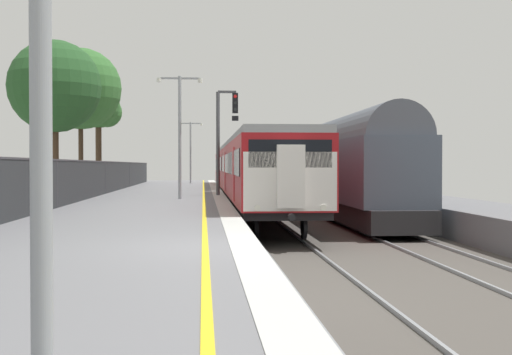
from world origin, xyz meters
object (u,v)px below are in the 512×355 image
object	(u,v)px
freight_train_adjacent_track	(324,165)
platform_lamp_far	(191,147)
background_tree_right	(55,89)
commuter_train_at_platform	(246,169)
platform_lamp_mid	(180,126)
background_tree_left	(81,91)
signal_gantry	(223,130)
background_tree_back	(101,109)

from	to	relation	value
freight_train_adjacent_track	platform_lamp_far	xyz separation A→B (m)	(-7.50, 19.56, 1.48)
background_tree_right	commuter_train_at_platform	bearing A→B (deg)	16.20
platform_lamp_mid	background_tree_left	xyz separation A→B (m)	(-6.05, 10.38, 2.64)
signal_gantry	platform_lamp_far	size ratio (longest dim) A/B	1.03
background_tree_right	background_tree_back	world-z (taller)	background_tree_right
signal_gantry	background_tree_left	size ratio (longest dim) A/B	0.62
platform_lamp_mid	background_tree_back	distance (m)	16.36
platform_lamp_mid	background_tree_back	xyz separation A→B (m)	(-5.67, 15.22, 1.97)
platform_lamp_mid	platform_lamp_far	xyz separation A→B (m)	(0.00, 25.80, -0.21)
background_tree_left	freight_train_adjacent_track	bearing A→B (deg)	-16.97
commuter_train_at_platform	background_tree_back	xyz separation A→B (m)	(-9.17, 6.36, 3.90)
signal_gantry	background_tree_right	xyz separation A→B (m)	(-8.66, 2.39, 2.20)
signal_gantry	background_tree_back	world-z (taller)	background_tree_back
freight_train_adjacent_track	platform_lamp_mid	distance (m)	9.91
commuter_train_at_platform	signal_gantry	size ratio (longest dim) A/B	7.74
background_tree_left	background_tree_right	xyz separation A→B (m)	(-0.59, -4.46, -0.42)
freight_train_adjacent_track	background_tree_back	size ratio (longest dim) A/B	4.48
platform_lamp_mid	background_tree_back	size ratio (longest dim) A/B	0.80
platform_lamp_mid	background_tree_left	distance (m)	12.30
background_tree_back	background_tree_left	bearing A→B (deg)	-94.53
signal_gantry	background_tree_back	size ratio (longest dim) A/B	0.77
signal_gantry	background_tree_right	size ratio (longest dim) A/B	0.65
commuter_train_at_platform	platform_lamp_mid	world-z (taller)	platform_lamp_mid
commuter_train_at_platform	freight_train_adjacent_track	xyz separation A→B (m)	(4.00, -2.62, 0.25)
signal_gantry	background_tree_right	distance (m)	9.25
freight_train_adjacent_track	platform_lamp_mid	world-z (taller)	platform_lamp_mid
platform_lamp_mid	background_tree_left	size ratio (longest dim) A/B	0.65
platform_lamp_mid	platform_lamp_far	bearing A→B (deg)	90.00
background_tree_right	platform_lamp_mid	bearing A→B (deg)	-41.71
freight_train_adjacent_track	background_tree_right	world-z (taller)	background_tree_right
platform_lamp_far	platform_lamp_mid	bearing A→B (deg)	-90.00
freight_train_adjacent_track	background_tree_right	bearing A→B (deg)	-178.67
commuter_train_at_platform	platform_lamp_mid	xyz separation A→B (m)	(-3.50, -8.86, 1.94)
freight_train_adjacent_track	background_tree_back	world-z (taller)	background_tree_back
background_tree_left	platform_lamp_far	bearing A→B (deg)	68.58
platform_lamp_far	background_tree_left	world-z (taller)	background_tree_left
platform_lamp_mid	background_tree_right	xyz separation A→B (m)	(-6.64, 5.92, 2.22)
platform_lamp_mid	background_tree_right	bearing A→B (deg)	138.29
freight_train_adjacent_track	signal_gantry	distance (m)	6.35
platform_lamp_mid	background_tree_back	world-z (taller)	background_tree_back
background_tree_right	platform_lamp_far	bearing A→B (deg)	71.54
freight_train_adjacent_track	platform_lamp_far	size ratio (longest dim) A/B	6.04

